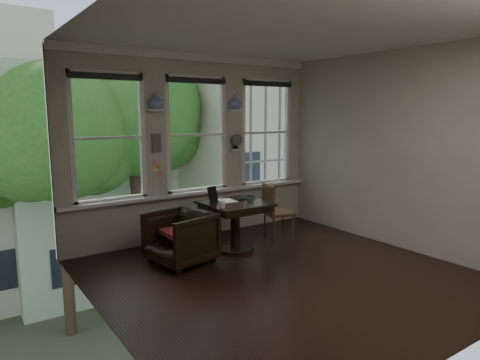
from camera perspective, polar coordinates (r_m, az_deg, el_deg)
ground at (r=5.64m, az=5.58°, el=-12.52°), size 4.50×4.50×0.00m
ceiling at (r=5.33m, az=6.10°, el=19.04°), size 4.50×4.50×0.00m
wall_back at (r=7.14m, az=-5.97°, el=4.41°), size 4.50×0.00×4.50m
wall_front at (r=3.87m, az=27.92°, el=-0.48°), size 4.50×0.00×4.50m
wall_left at (r=4.20m, az=-18.28°, el=0.80°), size 0.00×4.50×4.50m
wall_right at (r=6.95m, az=20.16°, el=3.78°), size 0.00×4.50×4.50m
window_left at (r=6.56m, az=-17.23°, el=5.40°), size 1.10×0.12×1.90m
window_center at (r=7.13m, az=-5.99°, el=6.01°), size 1.10×0.12×1.90m
window_right at (r=7.92m, az=3.31°, el=6.34°), size 1.10×0.12×1.90m
shelf_left at (r=6.71m, az=-11.15°, el=9.13°), size 0.26×0.16×0.03m
shelf_right at (r=7.41m, az=-0.67°, el=9.27°), size 0.26×0.16×0.03m
intercom at (r=6.75m, az=-11.12°, el=4.88°), size 0.14×0.06×0.28m
sticky_notes at (r=6.79m, az=-11.05°, el=1.93°), size 0.16×0.01×0.24m
desk_fan at (r=7.41m, az=-0.58°, el=4.85°), size 0.20×0.20×0.24m
vase_left at (r=6.71m, az=-11.19°, el=10.31°), size 0.24×0.24×0.25m
vase_right at (r=7.41m, az=-0.68°, el=10.34°), size 0.24×0.24×0.25m
table at (r=6.44m, az=-0.66°, el=-6.23°), size 0.90×0.90×0.75m
armchair_left at (r=5.97m, az=-7.93°, el=-7.64°), size 0.94×0.93×0.73m
cushion_red at (r=5.94m, az=-7.95°, el=-6.87°), size 0.45×0.45×0.06m
side_chair_right at (r=6.98m, az=5.20°, el=-4.33°), size 0.51×0.51×0.92m
laptop at (r=6.57m, az=1.06°, el=-2.43°), size 0.34×0.22×0.03m
mug at (r=5.95m, az=-2.33°, el=-3.35°), size 0.11×0.11×0.09m
drinking_glass at (r=6.35m, az=1.36°, el=-2.50°), size 0.16×0.16×0.10m
tablet at (r=6.43m, az=-3.67°, el=-1.83°), size 0.17×0.11×0.22m
papers at (r=6.44m, az=-1.70°, el=-2.78°), size 0.24×0.31×0.00m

